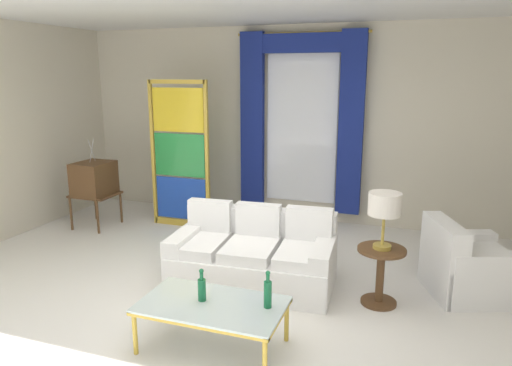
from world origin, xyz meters
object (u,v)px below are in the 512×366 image
Objects in this scene: bottle_blue_decanter at (202,288)px; peacock_figurine at (201,223)px; bottle_crystal_tall at (268,293)px; stained_glass_divider at (180,158)px; vintage_tv at (94,180)px; coffee_table at (212,307)px; table_lamp_brass at (385,206)px; round_side_table at (380,271)px; couch_white_long at (254,256)px; armchair_white at (465,268)px.

bottle_blue_decanter is 2.74m from peacock_figurine.
peacock_figurine is (-1.19, 2.44, -0.30)m from bottle_blue_decanter.
stained_glass_divider is at bearing 129.48° from bottle_crystal_tall.
stained_glass_divider is (1.22, 0.45, 0.33)m from vintage_tv.
coffee_table is 2.79m from peacock_figurine.
bottle_crystal_tall is 0.57× the size of table_lamp_brass.
round_side_table is at bearing -27.09° from stained_glass_divider.
coffee_table is 1.80m from round_side_table.
bottle_blue_decanter is at bearing 169.19° from coffee_table.
stained_glass_divider is 3.86× the size of table_lamp_brass.
stained_glass_divider is 3.67× the size of peacock_figurine.
couch_white_long reaches higher than bottle_crystal_tall.
bottle_crystal_tall is (0.56, -1.25, 0.24)m from couch_white_long.
bottle_blue_decanter is at bearing -90.14° from couch_white_long.
table_lamp_brass is at bearing 55.55° from bottle_crystal_tall.
vintage_tv is at bearing 146.51° from bottle_crystal_tall.
armchair_white is at bearing 32.09° from round_side_table.
bottle_crystal_tall is at bearing -53.51° from peacock_figurine.
vintage_tv reaches higher than couch_white_long.
round_side_table is at bearing -24.92° from peacock_figurine.
couch_white_long reaches higher than peacock_figurine.
stained_glass_divider is 3.53m from round_side_table.
stained_glass_divider reaches higher than peacock_figurine.
armchair_white is 1.74× the size of peacock_figurine.
table_lamp_brass is (-0.83, -0.52, 0.74)m from armchair_white.
couch_white_long is at bearing -19.91° from vintage_tv.
table_lamp_brass is at bearing -147.91° from armchair_white.
couch_white_long is at bearing 89.86° from bottle_blue_decanter.
bottle_blue_decanter is 0.48× the size of round_side_table.
bottle_crystal_tall is 0.15× the size of stained_glass_divider.
stained_glass_divider is at bearing 122.44° from coffee_table.
vintage_tv reaches higher than bottle_crystal_tall.
coffee_table is 3.76× the size of bottle_crystal_tall.
armchair_white is 1.75× the size of round_side_table.
stained_glass_divider is at bearing 20.16° from vintage_tv.
table_lamp_brass reaches higher than bottle_crystal_tall.
peacock_figurine is at bearing 136.75° from couch_white_long.
stained_glass_divider is (-1.71, 1.51, 0.75)m from couch_white_long.
armchair_white is 0.47× the size of stained_glass_divider.
round_side_table is 1.04× the size of table_lamp_brass.
armchair_white reaches higher than bottle_crystal_tall.
bottle_blue_decanter is (-0.10, 0.02, 0.15)m from coffee_table.
bottle_blue_decanter is 0.51× the size of table_lamp_brass.
vintage_tv is 0.61× the size of stained_glass_divider.
bottle_crystal_tall is 0.54× the size of peacock_figurine.
couch_white_long is 0.82× the size of stained_glass_divider.
stained_glass_divider is at bearing 138.60° from couch_white_long.
table_lamp_brass is (1.37, -0.07, 0.72)m from couch_white_long.
couch_white_long is 1.34m from coffee_table.
bottle_crystal_tall is at bearing -124.45° from round_side_table.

